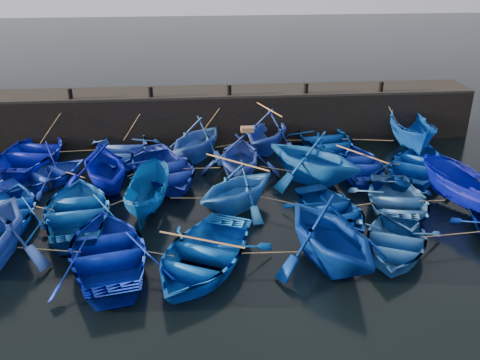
{
  "coord_description": "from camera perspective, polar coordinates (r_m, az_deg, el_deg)",
  "views": [
    {
      "loc": [
        -1.79,
        -17.19,
        10.05
      ],
      "look_at": [
        0.0,
        3.2,
        0.7
      ],
      "focal_mm": 40.0,
      "sensor_mm": 36.0,
      "label": 1
    }
  ],
  "objects": [
    {
      "name": "boat_3",
      "position": [
        27.15,
        2.9,
        5.31
      ],
      "size": [
        5.24,
        5.47,
        2.23
      ],
      "primitive_type": "imported",
      "rotation": [
        0.0,
        0.0,
        -0.5
      ],
      "color": "#2240BB",
      "rests_on": "ground"
    },
    {
      "name": "bollard_3",
      "position": [
        28.33,
        7.05,
        9.69
      ],
      "size": [
        0.24,
        0.24,
        0.5
      ],
      "primitive_type": "cylinder",
      "color": "black",
      "rests_on": "quay_top"
    },
    {
      "name": "wooden_crate",
      "position": [
        23.54,
        0.77,
        5.43
      ],
      "size": [
        0.55,
        0.35,
        0.22
      ],
      "primitive_type": "cube",
      "color": "#986842",
      "rests_on": "boat_9"
    },
    {
      "name": "boat_1",
      "position": [
        26.88,
        -12.62,
        3.25
      ],
      "size": [
        3.92,
        5.39,
        1.1
      ],
      "primitive_type": "imported",
      "rotation": [
        0.0,
        0.0,
        -0.02
      ],
      "color": "blue",
      "rests_on": "ground"
    },
    {
      "name": "bollard_0",
      "position": [
        28.42,
        -17.68,
        8.77
      ],
      "size": [
        0.24,
        0.24,
        0.5
      ],
      "primitive_type": "cylinder",
      "color": "black",
      "rests_on": "quay_top"
    },
    {
      "name": "boat_18",
      "position": [
        21.89,
        16.45,
        -2.36
      ],
      "size": [
        4.31,
        5.46,
        1.02
      ],
      "primitive_type": "imported",
      "rotation": [
        0.0,
        0.0,
        -0.17
      ],
      "color": "#235690",
      "rests_on": "ground"
    },
    {
      "name": "boat_16",
      "position": [
        21.17,
        -0.32,
        -0.7
      ],
      "size": [
        5.1,
        5.02,
        2.03
      ],
      "primitive_type": "imported",
      "rotation": [
        0.0,
        0.0,
        -0.89
      ],
      "color": "blue",
      "rests_on": "ground"
    },
    {
      "name": "boat_22",
      "position": [
        17.7,
        -4.09,
        -7.97
      ],
      "size": [
        5.72,
        6.42,
        1.1
      ],
      "primitive_type": "imported",
      "rotation": [
        0.0,
        0.0,
        -0.45
      ],
      "color": "#0544B0",
      "rests_on": "ground"
    },
    {
      "name": "mooring_ropes",
      "position": [
        24.07,
        -0.82,
        2.15
      ],
      "size": [
        18.83,
        11.89,
        2.1
      ],
      "color": "tan",
      "rests_on": "ground"
    },
    {
      "name": "boat_14",
      "position": [
        21.35,
        -16.86,
        -3.01
      ],
      "size": [
        4.53,
        5.8,
        1.1
      ],
      "primitive_type": "imported",
      "rotation": [
        0.0,
        0.0,
        3.29
      ],
      "color": "#0848A8",
      "rests_on": "ground"
    },
    {
      "name": "boat_7",
      "position": [
        23.62,
        -14.21,
        1.57
      ],
      "size": [
        4.77,
        5.16,
        2.25
      ],
      "primitive_type": "imported",
      "rotation": [
        0.0,
        0.0,
        3.44
      ],
      "color": "#0009A2",
      "rests_on": "ground"
    },
    {
      "name": "boat_6",
      "position": [
        25.14,
        -20.02,
        0.48
      ],
      "size": [
        4.96,
        4.99,
        0.85
      ],
      "primitive_type": "imported",
      "rotation": [
        0.0,
        0.0,
        2.38
      ],
      "color": "#122CA4",
      "rests_on": "ground"
    },
    {
      "name": "boat_8",
      "position": [
        24.15,
        -8.24,
        1.19
      ],
      "size": [
        5.64,
        6.59,
        1.16
      ],
      "primitive_type": "imported",
      "rotation": [
        0.0,
        0.0,
        0.35
      ],
      "color": "#13269F",
      "rests_on": "ground"
    },
    {
      "name": "bollard_1",
      "position": [
        27.82,
        -9.53,
        9.26
      ],
      "size": [
        0.24,
        0.24,
        0.5
      ],
      "primitive_type": "cylinder",
      "color": "black",
      "rests_on": "quay_top"
    },
    {
      "name": "boat_13",
      "position": [
        22.49,
        -23.36,
        -2.87
      ],
      "size": [
        3.57,
        4.69,
        0.91
      ],
      "primitive_type": "imported",
      "rotation": [
        0.0,
        0.0,
        3.24
      ],
      "color": "#05369D",
      "rests_on": "ground"
    },
    {
      "name": "bollard_4",
      "position": [
        29.41,
        14.81,
        9.62
      ],
      "size": [
        0.24,
        0.24,
        0.5
      ],
      "primitive_type": "cylinder",
      "color": "black",
      "rests_on": "quay_top"
    },
    {
      "name": "boat_17",
      "position": [
        21.01,
        9.85,
        -3.09
      ],
      "size": [
        4.1,
        4.86,
        0.86
      ],
      "primitive_type": "imported",
      "rotation": [
        0.0,
        0.0,
        0.31
      ],
      "color": "navy",
      "rests_on": "ground"
    },
    {
      "name": "quay_wall",
      "position": [
        29.11,
        -1.26,
        6.95
      ],
      "size": [
        26.0,
        2.5,
        2.5
      ],
      "primitive_type": "cube",
      "color": "black",
      "rests_on": "ground"
    },
    {
      "name": "boat_23",
      "position": [
        17.78,
        9.6,
        -5.55
      ],
      "size": [
        5.38,
        5.77,
        2.47
      ],
      "primitive_type": "imported",
      "rotation": [
        0.0,
        0.0,
        0.34
      ],
      "color": "navy",
      "rests_on": "ground"
    },
    {
      "name": "boat_11",
      "position": [
        25.37,
        12.75,
        1.7
      ],
      "size": [
        3.55,
        4.67,
        0.91
      ],
      "primitive_type": "imported",
      "rotation": [
        0.0,
        0.0,
        3.04
      ],
      "color": "#0B24A5",
      "rests_on": "ground"
    },
    {
      "name": "boat_12",
      "position": [
        25.83,
        18.53,
        1.58
      ],
      "size": [
        5.82,
        6.2,
        1.05
      ],
      "primitive_type": "imported",
      "rotation": [
        0.0,
        0.0,
        2.54
      ],
      "color": "#0539A7",
      "rests_on": "ground"
    },
    {
      "name": "boat_10",
      "position": [
        23.73,
        7.87,
        2.51
      ],
      "size": [
        6.17,
        6.18,
        2.47
      ],
      "primitive_type": "imported",
      "rotation": [
        0.0,
        0.0,
        3.92
      ],
      "color": "#0A4CAF",
      "rests_on": "ground"
    },
    {
      "name": "boat_2",
      "position": [
        26.28,
        -4.66,
        4.46
      ],
      "size": [
        5.09,
        5.25,
        2.11
      ],
      "primitive_type": "imported",
      "rotation": [
        0.0,
        0.0,
        -0.58
      ],
      "color": "#244CA4",
      "rests_on": "ground"
    },
    {
      "name": "loose_oars",
      "position": [
        22.32,
        3.6,
        2.25
      ],
      "size": [
        9.77,
        12.53,
        1.38
      ],
      "color": "#99724C",
      "rests_on": "ground"
    },
    {
      "name": "boat_15",
      "position": [
        21.44,
        -9.87,
        -1.48
      ],
      "size": [
        2.04,
        4.14,
        1.54
      ],
      "primitive_type": "imported",
      "rotation": [
        0.0,
        0.0,
        3.0
      ],
      "color": "navy",
      "rests_on": "ground"
    },
    {
      "name": "boat_4",
      "position": [
        27.84,
        9.04,
        4.31
      ],
      "size": [
        4.53,
        5.84,
        1.12
      ],
      "primitive_type": "imported",
      "rotation": [
        0.0,
        0.0,
        0.13
      ],
      "color": "navy",
      "rests_on": "ground"
    },
    {
      "name": "quay_top",
      "position": [
        28.74,
        -1.29,
        9.44
      ],
      "size": [
        26.0,
        2.5,
        0.12
      ],
      "primitive_type": "cube",
      "color": "black",
      "rests_on": "quay_wall"
    },
    {
      "name": "boat_24",
      "position": [
        19.36,
        16.23,
        -6.24
      ],
      "size": [
        4.66,
        5.29,
        0.91
      ],
      "primitive_type": "imported",
      "rotation": [
        0.0,
        0.0,
        -0.42
      ],
      "color": "blue",
      "rests_on": "ground"
    },
    {
      "name": "boat_0",
      "position": [
        27.62,
        -21.17,
        2.78
      ],
      "size": [
        4.77,
        6.09,
        1.15
      ],
      "primitive_type": "imported",
      "rotation": [
        0.0,
        0.0,
        2.99
      ],
      "color": "#040E9A",
      "rests_on": "ground"
    },
    {
      "name": "ground",
      "position": [
        19.99,
        0.81,
        -5.63
      ],
      "size": [
        120.0,
        120.0,
        0.0
      ],
      "primitive_type": "plane",
      "color": "black",
      "rests_on": "ground"
    },
    {
      "name": "boat_5",
      "position": [
        28.64,
        17.85,
        4.77
      ],
      "size": [
        2.41,
        5.0,
        1.86
      ],
      "primitive_type": "imported",
      "rotation": [
        0.0,
        0.0,
        -0.13
      ],
      "color": "#04399F",
      "rests_on": "ground"
    },
    {
      "name": "boat_19",
      "position": [
        22.9,
        23.2,
        -1.16
      ],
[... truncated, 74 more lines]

